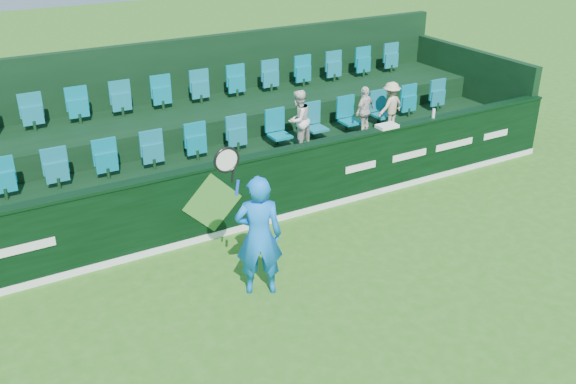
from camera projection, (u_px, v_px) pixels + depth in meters
ground at (339, 369)px, 8.18m from camera, size 60.00×60.00×0.00m
sponsor_hoarding at (210, 202)px, 11.02m from camera, size 16.00×0.25×1.35m
stand_tier_front at (187, 192)px, 12.00m from camera, size 16.00×2.00×0.80m
stand_tier_back at (152, 147)px, 13.38m from camera, size 16.00×1.80×1.30m
stand_rear at (143, 116)px, 13.48m from camera, size 16.00×4.10×2.60m
seat_row_front at (177, 151)px, 12.01m from camera, size 13.50×0.50×0.60m
seat_row_back at (143, 100)px, 13.21m from camera, size 13.50×0.50×0.60m
tennis_player at (258, 235)px, 9.36m from camera, size 1.13×0.71×2.51m
spectator_left at (298, 120)px, 12.68m from camera, size 0.72×0.65×1.20m
spectator_middle at (365, 111)px, 13.44m from camera, size 0.66×0.46×1.05m
spectator_right at (391, 106)px, 13.75m from camera, size 0.74×0.52×1.04m
towel at (387, 126)px, 12.41m from camera, size 0.41×0.26×0.06m
drinks_bottle at (434, 113)px, 12.91m from camera, size 0.06×0.06×0.19m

